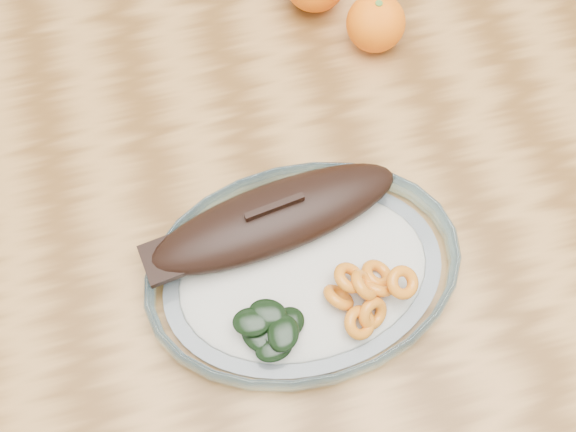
{
  "coord_description": "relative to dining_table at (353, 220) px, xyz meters",
  "views": [
    {
      "loc": [
        -0.16,
        -0.32,
        1.43
      ],
      "look_at": [
        -0.09,
        -0.03,
        0.77
      ],
      "focal_mm": 45.0,
      "sensor_mm": 36.0,
      "label": 1
    }
  ],
  "objects": [
    {
      "name": "plated_meal",
      "position": [
        -0.09,
        -0.09,
        0.12
      ],
      "size": [
        0.56,
        0.56,
        0.08
      ],
      "rotation": [
        0.0,
        0.0,
        0.0
      ],
      "color": "white",
      "rests_on": "dining_table"
    },
    {
      "name": "dining_table",
      "position": [
        0.0,
        0.0,
        0.0
      ],
      "size": [
        1.2,
        0.8,
        0.75
      ],
      "color": "brown",
      "rests_on": "ground"
    },
    {
      "name": "ground",
      "position": [
        0.0,
        0.0,
        -0.65
      ],
      "size": [
        3.0,
        3.0,
        0.0
      ],
      "primitive_type": "plane",
      "color": "slate",
      "rests_on": "ground"
    },
    {
      "name": "orange_right",
      "position": [
        0.07,
        0.17,
        0.13
      ],
      "size": [
        0.07,
        0.07,
        0.07
      ],
      "primitive_type": "sphere",
      "color": "#FF4205",
      "rests_on": "dining_table"
    }
  ]
}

